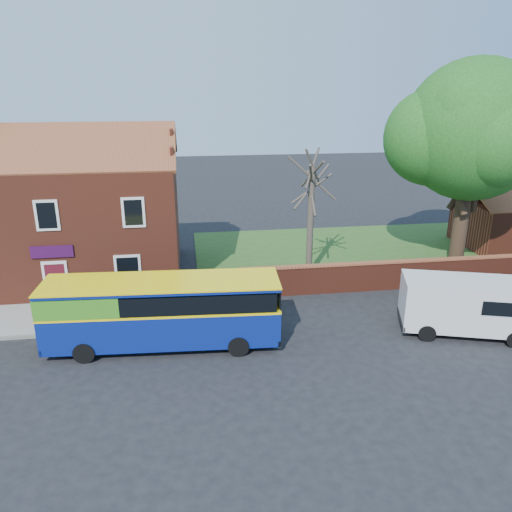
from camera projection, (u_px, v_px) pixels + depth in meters
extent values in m
plane|color=black|center=(206.00, 375.00, 19.00)|extent=(120.00, 120.00, 0.00)
cube|color=gray|center=(51.00, 318.00, 23.42)|extent=(18.00, 3.50, 0.12)
cube|color=slate|center=(41.00, 336.00, 21.78)|extent=(18.00, 0.15, 0.14)
cube|color=#426B28|center=(394.00, 251.00, 32.88)|extent=(26.00, 12.00, 0.04)
cube|color=maroon|center=(68.00, 221.00, 27.74)|extent=(12.00, 8.00, 6.50)
cube|color=brown|center=(49.00, 148.00, 24.47)|extent=(12.30, 4.08, 2.16)
cube|color=brown|center=(66.00, 139.00, 28.21)|extent=(12.30, 4.08, 2.16)
cube|color=black|center=(47.00, 215.00, 23.53)|extent=(1.10, 0.06, 1.50)
cube|color=#4C0F19|center=(57.00, 284.00, 24.66)|extent=(0.95, 0.04, 2.10)
cube|color=silver|center=(56.00, 283.00, 24.67)|extent=(1.20, 0.06, 2.30)
cube|color=#350C35|center=(52.00, 252.00, 24.09)|extent=(2.00, 0.06, 0.60)
cube|color=maroon|center=(440.00, 273.00, 27.03)|extent=(22.00, 0.30, 1.50)
cube|color=brown|center=(442.00, 259.00, 26.77)|extent=(22.00, 0.38, 0.10)
cube|color=navy|center=(164.00, 322.00, 20.81)|extent=(9.68, 2.94, 1.52)
cube|color=yellow|center=(163.00, 305.00, 20.55)|extent=(9.70, 2.96, 0.10)
cube|color=black|center=(162.00, 295.00, 20.40)|extent=(9.30, 2.94, 0.76)
cube|color=#429821|center=(83.00, 298.00, 20.15)|extent=(3.39, 2.61, 0.81)
cube|color=navy|center=(161.00, 284.00, 20.24)|extent=(9.68, 2.94, 0.14)
cube|color=yellow|center=(161.00, 282.00, 20.21)|extent=(9.73, 2.98, 0.06)
cylinder|color=black|center=(84.00, 352.00, 19.73)|extent=(0.88, 0.33, 0.86)
cylinder|color=black|center=(96.00, 327.00, 21.83)|extent=(0.88, 0.33, 0.86)
cylinder|color=black|center=(238.00, 346.00, 20.22)|extent=(0.88, 0.33, 0.86)
cylinder|color=black|center=(236.00, 321.00, 22.32)|extent=(0.88, 0.33, 0.86)
cube|color=silver|center=(468.00, 304.00, 21.78)|extent=(5.99, 3.77, 2.12)
cylinder|color=black|center=(427.00, 333.00, 21.39)|extent=(0.77, 0.43, 0.74)
cylinder|color=black|center=(420.00, 312.00, 23.36)|extent=(0.77, 0.43, 0.74)
cylinder|color=black|center=(500.00, 317.00, 22.84)|extent=(0.77, 0.43, 0.74)
cylinder|color=black|center=(460.00, 228.00, 29.20)|extent=(0.86, 0.86, 4.94)
sphere|color=#2E7D26|center=(474.00, 130.00, 27.35)|extent=(7.74, 7.74, 7.74)
sphere|color=#2E7D26|center=(505.00, 141.00, 28.27)|extent=(5.59, 5.59, 5.59)
sphere|color=#2E7D26|center=(432.00, 137.00, 27.82)|extent=(5.37, 5.37, 5.37)
cylinder|color=#4C4238|center=(310.00, 222.00, 27.84)|extent=(0.36, 0.36, 6.29)
cylinder|color=#4C4238|center=(312.00, 182.00, 27.09)|extent=(0.37, 3.07, 2.47)
cylinder|color=#4C4238|center=(312.00, 187.00, 27.17)|extent=(1.60, 2.27, 2.26)
cylinder|color=#4C4238|center=(312.00, 178.00, 27.02)|extent=(2.58, 1.18, 2.51)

